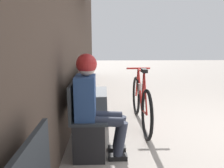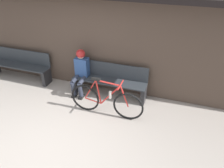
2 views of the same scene
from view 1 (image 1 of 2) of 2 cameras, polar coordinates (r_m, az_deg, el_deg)
storefront_wall at (r=2.72m, az=-14.06°, el=17.69°), size 12.00×0.56×3.20m
park_bench_near at (r=3.29m, az=-5.99°, el=-4.98°), size 1.93×0.42×0.87m
bicycle at (r=3.52m, az=7.51°, el=-4.58°), size 1.74×0.40×0.94m
person_seated at (r=2.48m, az=-4.81°, el=-3.79°), size 0.34×0.59×1.21m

